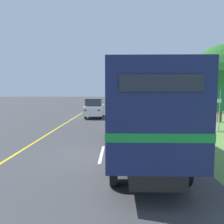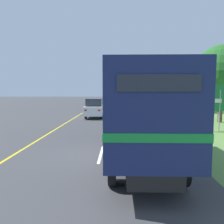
{
  "view_description": "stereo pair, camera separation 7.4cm",
  "coord_description": "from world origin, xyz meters",
  "px_view_note": "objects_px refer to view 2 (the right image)",
  "views": [
    {
      "loc": [
        0.65,
        -8.98,
        2.69
      ],
      "look_at": [
        0.3,
        6.73,
        1.2
      ],
      "focal_mm": 35.0,
      "sensor_mm": 36.0,
      "label": 1
    },
    {
      "loc": [
        0.72,
        -8.98,
        2.69
      ],
      "look_at": [
        0.3,
        6.73,
        1.2
      ],
      "focal_mm": 35.0,
      "sensor_mm": 36.0,
      "label": 2
    }
  ],
  "objects_px": {
    "lead_car_silver_ahead": "(125,102)",
    "roadside_tree_near": "(222,73)",
    "horse_trailer_truck": "(139,110)",
    "lead_car_white": "(95,108)",
    "highway_sign": "(208,102)",
    "roadside_tree_mid": "(181,81)"
  },
  "relations": [
    {
      "from": "lead_car_silver_ahead",
      "to": "roadside_tree_near",
      "type": "xyz_separation_m",
      "value": [
        7.74,
        -16.76,
        3.36
      ]
    },
    {
      "from": "horse_trailer_truck",
      "to": "lead_car_white",
      "type": "bearing_deg",
      "value": 103.3
    },
    {
      "from": "horse_trailer_truck",
      "to": "lead_car_white",
      "type": "distance_m",
      "value": 14.08
    },
    {
      "from": "lead_car_white",
      "to": "lead_car_silver_ahead",
      "type": "xyz_separation_m",
      "value": [
        3.54,
        13.54,
        -0.07
      ]
    },
    {
      "from": "lead_car_silver_ahead",
      "to": "horse_trailer_truck",
      "type": "bearing_deg",
      "value": -90.66
    },
    {
      "from": "highway_sign",
      "to": "roadside_tree_near",
      "type": "height_order",
      "value": "roadside_tree_near"
    },
    {
      "from": "horse_trailer_truck",
      "to": "lead_car_silver_ahead",
      "type": "distance_m",
      "value": 27.23
    },
    {
      "from": "lead_car_white",
      "to": "highway_sign",
      "type": "xyz_separation_m",
      "value": [
        8.47,
        -7.53,
        1.01
      ]
    },
    {
      "from": "roadside_tree_near",
      "to": "highway_sign",
      "type": "bearing_deg",
      "value": -123.19
    },
    {
      "from": "highway_sign",
      "to": "roadside_tree_near",
      "type": "distance_m",
      "value": 5.64
    },
    {
      "from": "horse_trailer_truck",
      "to": "roadside_tree_mid",
      "type": "height_order",
      "value": "roadside_tree_mid"
    },
    {
      "from": "roadside_tree_mid",
      "to": "roadside_tree_near",
      "type": "bearing_deg",
      "value": -86.26
    },
    {
      "from": "lead_car_silver_ahead",
      "to": "highway_sign",
      "type": "distance_m",
      "value": 21.66
    },
    {
      "from": "lead_car_silver_ahead",
      "to": "roadside_tree_near",
      "type": "bearing_deg",
      "value": -65.2
    },
    {
      "from": "horse_trailer_truck",
      "to": "roadside_tree_near",
      "type": "relative_size",
      "value": 1.33
    },
    {
      "from": "lead_car_white",
      "to": "roadside_tree_mid",
      "type": "height_order",
      "value": "roadside_tree_mid"
    },
    {
      "from": "lead_car_silver_ahead",
      "to": "roadside_tree_mid",
      "type": "distance_m",
      "value": 10.37
    },
    {
      "from": "roadside_tree_near",
      "to": "lead_car_silver_ahead",
      "type": "bearing_deg",
      "value": 114.8
    },
    {
      "from": "highway_sign",
      "to": "horse_trailer_truck",
      "type": "bearing_deg",
      "value": -130.45
    },
    {
      "from": "lead_car_silver_ahead",
      "to": "highway_sign",
      "type": "bearing_deg",
      "value": -76.85
    },
    {
      "from": "horse_trailer_truck",
      "to": "highway_sign",
      "type": "xyz_separation_m",
      "value": [
        5.23,
        6.14,
        0.06
      ]
    },
    {
      "from": "horse_trailer_truck",
      "to": "roadside_tree_near",
      "type": "bearing_deg",
      "value": 52.38
    }
  ]
}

